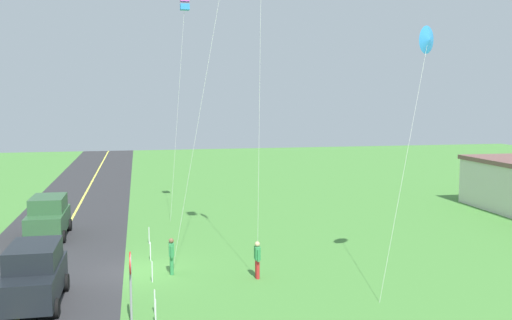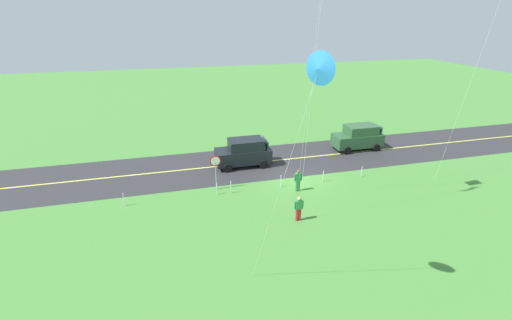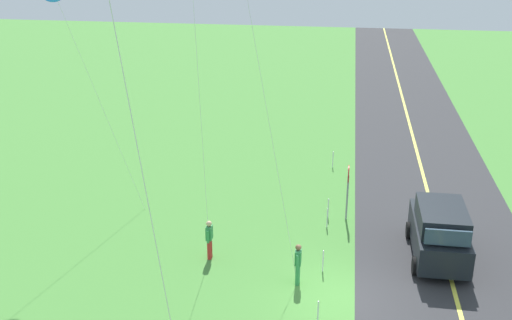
{
  "view_description": "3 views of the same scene",
  "coord_description": "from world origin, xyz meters",
  "px_view_note": "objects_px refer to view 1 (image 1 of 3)",
  "views": [
    {
      "loc": [
        25.11,
        0.25,
        7.66
      ],
      "look_at": [
        4.08,
        4.61,
        5.32
      ],
      "focal_mm": 40.03,
      "sensor_mm": 36.0,
      "label": 1
    },
    {
      "loc": [
        8.9,
        21.8,
        11.57
      ],
      "look_at": [
        4.18,
        3.57,
        3.55
      ],
      "focal_mm": 24.5,
      "sensor_mm": 36.0,
      "label": 2
    },
    {
      "loc": [
        -18.27,
        0.18,
        12.18
      ],
      "look_at": [
        3.29,
        3.49,
        3.69
      ],
      "focal_mm": 42.66,
      "sensor_mm": 36.0,
      "label": 3
    }
  ],
  "objects_px": {
    "person_adult_near": "(257,258)",
    "kite_green_far": "(185,4)",
    "car_suv_foreground": "(34,274)",
    "car_parked_west_near": "(48,216)",
    "stop_sign": "(131,274)",
    "kite_yellow_high": "(428,41)",
    "person_adult_companion": "(172,255)"
  },
  "relations": [
    {
      "from": "person_adult_near",
      "to": "person_adult_companion",
      "type": "bearing_deg",
      "value": 11.41
    },
    {
      "from": "car_suv_foreground",
      "to": "person_adult_companion",
      "type": "height_order",
      "value": "car_suv_foreground"
    },
    {
      "from": "stop_sign",
      "to": "person_adult_near",
      "type": "distance_m",
      "value": 6.72
    },
    {
      "from": "car_parked_west_near",
      "to": "stop_sign",
      "type": "xyz_separation_m",
      "value": [
        13.61,
        4.61,
        0.65
      ]
    },
    {
      "from": "car_suv_foreground",
      "to": "car_parked_west_near",
      "type": "height_order",
      "value": "same"
    },
    {
      "from": "stop_sign",
      "to": "kite_yellow_high",
      "type": "xyz_separation_m",
      "value": [
        -1.91,
        11.58,
        8.09
      ]
    },
    {
      "from": "kite_green_far",
      "to": "person_adult_near",
      "type": "bearing_deg",
      "value": 7.95
    },
    {
      "from": "person_adult_companion",
      "to": "kite_green_far",
      "type": "bearing_deg",
      "value": 166.97
    },
    {
      "from": "car_suv_foreground",
      "to": "kite_green_far",
      "type": "bearing_deg",
      "value": 154.61
    },
    {
      "from": "car_parked_west_near",
      "to": "person_adult_companion",
      "type": "distance_m",
      "value": 10.3
    },
    {
      "from": "kite_yellow_high",
      "to": "car_parked_west_near",
      "type": "bearing_deg",
      "value": -125.86
    },
    {
      "from": "stop_sign",
      "to": "person_adult_companion",
      "type": "distance_m",
      "value": 5.78
    },
    {
      "from": "person_adult_companion",
      "to": "kite_yellow_high",
      "type": "xyz_separation_m",
      "value": [
        3.55,
        9.92,
        9.03
      ]
    },
    {
      "from": "person_adult_companion",
      "to": "kite_yellow_high",
      "type": "height_order",
      "value": "kite_yellow_high"
    },
    {
      "from": "car_suv_foreground",
      "to": "person_adult_near",
      "type": "bearing_deg",
      "value": 98.8
    },
    {
      "from": "kite_yellow_high",
      "to": "kite_green_far",
      "type": "height_order",
      "value": "kite_green_far"
    },
    {
      "from": "kite_green_far",
      "to": "car_suv_foreground",
      "type": "bearing_deg",
      "value": -25.39
    },
    {
      "from": "car_parked_west_near",
      "to": "stop_sign",
      "type": "bearing_deg",
      "value": 18.72
    },
    {
      "from": "person_adult_companion",
      "to": "car_parked_west_near",
      "type": "bearing_deg",
      "value": -147.35
    },
    {
      "from": "car_suv_foreground",
      "to": "stop_sign",
      "type": "distance_m",
      "value": 4.56
    },
    {
      "from": "kite_yellow_high",
      "to": "person_adult_companion",
      "type": "bearing_deg",
      "value": -109.66
    },
    {
      "from": "stop_sign",
      "to": "car_suv_foreground",
      "type": "bearing_deg",
      "value": -128.12
    },
    {
      "from": "car_parked_west_near",
      "to": "kite_green_far",
      "type": "xyz_separation_m",
      "value": [
        -3.74,
        7.97,
        12.31
      ]
    },
    {
      "from": "car_suv_foreground",
      "to": "kite_green_far",
      "type": "distance_m",
      "value": 20.28
    },
    {
      "from": "person_adult_near",
      "to": "kite_yellow_high",
      "type": "bearing_deg",
      "value": -167.61
    },
    {
      "from": "person_adult_near",
      "to": "car_parked_west_near",
      "type": "bearing_deg",
      "value": -12.27
    },
    {
      "from": "stop_sign",
      "to": "car_parked_west_near",
      "type": "bearing_deg",
      "value": -161.28
    },
    {
      "from": "person_adult_near",
      "to": "kite_green_far",
      "type": "bearing_deg",
      "value": -50.34
    },
    {
      "from": "car_parked_west_near",
      "to": "stop_sign",
      "type": "height_order",
      "value": "stop_sign"
    },
    {
      "from": "stop_sign",
      "to": "person_adult_near",
      "type": "relative_size",
      "value": 1.6
    },
    {
      "from": "car_parked_west_near",
      "to": "person_adult_near",
      "type": "height_order",
      "value": "car_parked_west_near"
    },
    {
      "from": "car_parked_west_near",
      "to": "person_adult_companion",
      "type": "xyz_separation_m",
      "value": [
        8.16,
        6.27,
        -0.29
      ]
    }
  ]
}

